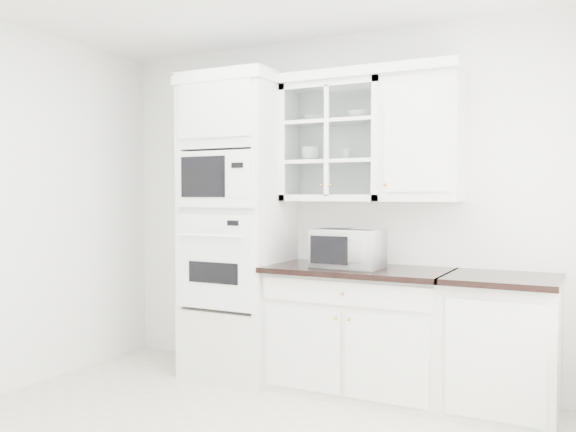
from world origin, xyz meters
The scene contains 12 objects.
room_shell centered at (0.00, 0.43, 1.78)m, with size 4.00×3.50×2.70m.
oven_column centered at (-0.75, 1.42, 1.20)m, with size 0.76×0.68×2.40m.
base_cabinet_run centered at (0.28, 1.45, 0.46)m, with size 1.32×0.67×0.92m.
extra_base_cabinet centered at (1.28, 1.45, 0.46)m, with size 0.72×0.67×0.92m.
upper_cabinet_glass centered at (0.03, 1.58, 1.85)m, with size 0.80×0.33×0.90m.
upper_cabinet_solid centered at (0.71, 1.58, 1.85)m, with size 0.55×0.33×0.90m, color silver.
crown_molding centered at (-0.07, 1.56, 2.33)m, with size 2.14×0.38×0.07m, color white.
countertop_microwave centered at (0.22, 1.39, 1.06)m, with size 0.49×0.40×0.28m, color white.
bowl_a centered at (-0.13, 1.59, 2.04)m, with size 0.21×0.21×0.05m, color white.
bowl_b centered at (0.24, 1.57, 2.04)m, with size 0.19×0.19×0.06m, color white.
cup_a centered at (-0.17, 1.57, 1.77)m, with size 0.14×0.14×0.11m, color white.
cup_b centered at (0.12, 1.58, 1.75)m, with size 0.09×0.09×0.09m, color white.
Camera 1 is at (1.86, -2.72, 1.45)m, focal length 38.00 mm.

